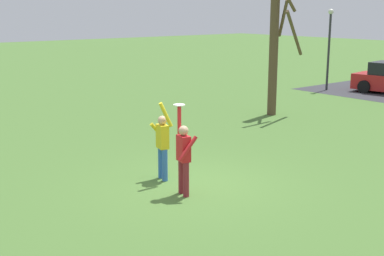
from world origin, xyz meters
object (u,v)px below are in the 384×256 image
Objects in this scene: frisbee_disc at (179,105)px; bare_tree_tall at (275,52)px; person_catcher at (184,154)px; lamppost_by_lot at (329,41)px; person_defender at (163,142)px.

bare_tree_tall reaches higher than frisbee_disc.
person_catcher is 17.81m from lamppost_by_lot.
lamppost_by_lot reaches higher than frisbee_disc.
bare_tree_tall is at bearing -46.43° from person_catcher.
person_defender is 1.51m from frisbee_disc.
bare_tree_tall reaches higher than person_defender.
person_catcher is 1.25m from person_defender.
frisbee_disc is at bearing -60.38° from bare_tree_tall.
lamppost_by_lot reaches higher than person_defender.
lamppost_by_lot reaches higher than person_catcher.
lamppost_by_lot is (-2.78, 7.25, 0.04)m from bare_tree_tall.
bare_tree_tall is (-5.10, 8.64, 1.56)m from person_catcher.
person_defender is 7.68× the size of frisbee_disc.
bare_tree_tall reaches higher than person_catcher.
bare_tree_tall is (-3.88, 8.36, 1.56)m from person_defender.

